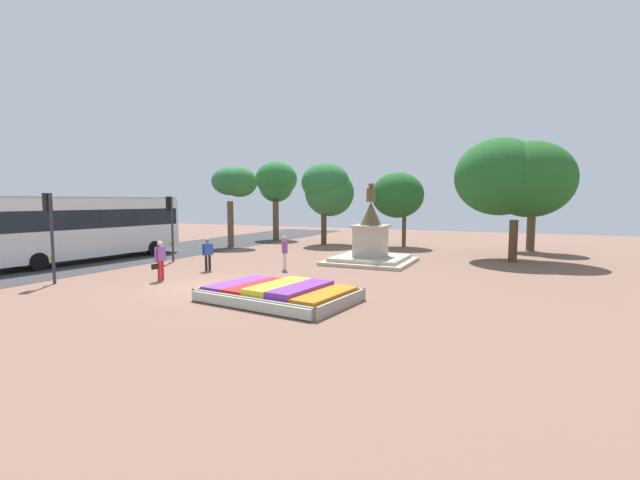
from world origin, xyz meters
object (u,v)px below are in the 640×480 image
object	(u,v)px
city_bus	(84,225)
pedestrian_near_planter	(208,252)
pedestrian_with_handbag	(160,258)
flower_planter	(279,294)
statue_monument	(371,246)
traffic_light_mid_block	(171,217)
pedestrian_crossing_plaza	(285,250)
traffic_light_near_crossing	(50,222)

from	to	relation	value
city_bus	pedestrian_near_planter	bearing A→B (deg)	2.08
city_bus	pedestrian_with_handbag	bearing A→B (deg)	-17.49
flower_planter	pedestrian_near_planter	world-z (taller)	pedestrian_near_planter
statue_monument	traffic_light_mid_block	xyz separation A→B (m)	(-10.40, -4.17, 1.56)
traffic_light_mid_block	flower_planter	bearing A→B (deg)	-29.11
flower_planter	traffic_light_mid_block	bearing A→B (deg)	150.89
pedestrian_near_planter	traffic_light_mid_block	bearing A→B (deg)	156.52
pedestrian_crossing_plaza	traffic_light_mid_block	bearing A→B (deg)	-179.53
traffic_light_mid_block	pedestrian_crossing_plaza	distance (m)	7.45
traffic_light_near_crossing	pedestrian_near_planter	xyz separation A→B (m)	(3.70, 5.31, -1.67)
statue_monument	traffic_light_mid_block	world-z (taller)	statue_monument
pedestrian_with_handbag	traffic_light_mid_block	bearing A→B (deg)	129.37
flower_planter	pedestrian_crossing_plaza	size ratio (longest dim) A/B	3.18
pedestrian_near_planter	pedestrian_crossing_plaza	distance (m)	3.76
statue_monument	pedestrian_crossing_plaza	bearing A→B (deg)	-127.12
flower_planter	pedestrian_with_handbag	bearing A→B (deg)	170.23
flower_planter	pedestrian_crossing_plaza	xyz separation A→B (m)	(-3.07, 5.82, 0.73)
traffic_light_mid_block	pedestrian_crossing_plaza	xyz separation A→B (m)	(7.29, 0.06, -1.54)
traffic_light_mid_block	pedestrian_with_handbag	world-z (taller)	traffic_light_mid_block
traffic_light_near_crossing	pedestrian_near_planter	size ratio (longest dim) A/B	2.36
traffic_light_near_crossing	traffic_light_mid_block	bearing A→B (deg)	92.31
traffic_light_mid_block	pedestrian_near_planter	world-z (taller)	traffic_light_mid_block
pedestrian_near_planter	pedestrian_crossing_plaza	xyz separation A→B (m)	(3.31, 1.79, 0.08)
city_bus	statue_monument	bearing A→B (deg)	22.69
traffic_light_mid_block	traffic_light_near_crossing	bearing A→B (deg)	-87.69
traffic_light_mid_block	pedestrian_near_planter	xyz separation A→B (m)	(3.98, -1.73, -1.62)
traffic_light_near_crossing	pedestrian_crossing_plaza	size ratio (longest dim) A/B	2.20
traffic_light_mid_block	city_bus	size ratio (longest dim) A/B	0.32
traffic_light_near_crossing	pedestrian_with_handbag	size ratio (longest dim) A/B	2.19
pedestrian_crossing_plaza	traffic_light_near_crossing	bearing A→B (deg)	-134.62
statue_monument	city_bus	distance (m)	16.13
flower_planter	pedestrian_crossing_plaza	bearing A→B (deg)	117.76
statue_monument	traffic_light_near_crossing	xyz separation A→B (m)	(-10.12, -11.21, 1.61)
city_bus	flower_planter	bearing A→B (deg)	-14.14
flower_planter	pedestrian_with_handbag	size ratio (longest dim) A/B	3.17
city_bus	pedestrian_near_planter	distance (m)	8.52
traffic_light_near_crossing	pedestrian_crossing_plaza	world-z (taller)	traffic_light_near_crossing
traffic_light_near_crossing	city_bus	xyz separation A→B (m)	(-4.73, 5.00, -0.49)
pedestrian_with_handbag	traffic_light_near_crossing	bearing A→B (deg)	-145.70
statue_monument	city_bus	bearing A→B (deg)	-157.31
pedestrian_with_handbag	pedestrian_near_planter	bearing A→B (deg)	86.51
pedestrian_crossing_plaza	city_bus	bearing A→B (deg)	-169.88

